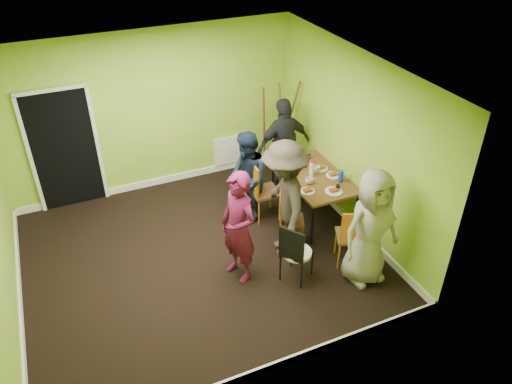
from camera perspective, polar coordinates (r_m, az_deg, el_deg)
ground at (r=7.54m, az=-6.38°, el=-7.34°), size 5.00×5.00×0.00m
room_walls at (r=6.97m, az=-7.17°, el=-0.99°), size 5.04×4.54×2.82m
dining_table at (r=8.02m, az=6.64°, el=1.57°), size 0.90×1.50×0.75m
chair_left_far at (r=7.94m, az=0.48°, el=0.52°), size 0.44×0.44×1.04m
chair_left_near at (r=7.48m, az=3.56°, el=-2.72°), size 0.48×0.48×0.87m
chair_back_end at (r=8.52m, az=3.58°, el=4.32°), size 0.60×0.65×1.08m
chair_front_end at (r=7.14m, az=10.95°, el=-4.77°), size 0.53×0.53×0.98m
chair_bentwood at (r=6.80m, az=4.48°, el=-6.73°), size 0.51×0.51×0.94m
easel at (r=9.01m, az=2.52°, el=7.02°), size 0.73×0.69×1.82m
plate_near_left at (r=8.21m, az=4.26°, el=3.01°), size 0.23×0.23×0.01m
plate_near_right at (r=7.57m, az=5.92°, el=0.08°), size 0.22×0.22×0.01m
plate_far_back at (r=8.40m, az=4.20°, el=3.78°), size 0.22×0.22×0.01m
plate_far_front at (r=7.62m, az=8.87°, el=0.08°), size 0.27×0.27×0.01m
plate_wall_back at (r=8.18m, az=7.42°, el=2.68°), size 0.22×0.22×0.01m
plate_wall_front at (r=8.02m, az=8.84°, el=1.90°), size 0.24×0.24×0.01m
thermos at (r=7.92m, az=6.40°, el=2.66°), size 0.07×0.07×0.24m
blue_bottle at (r=7.84m, az=9.67°, el=1.79°), size 0.08×0.08×0.20m
orange_bottle at (r=8.11m, az=5.09°, el=2.84°), size 0.04×0.04×0.08m
glass_mid at (r=8.08m, az=4.97°, el=2.83°), size 0.07×0.07×0.10m
glass_back at (r=8.41m, az=6.03°, el=4.03°), size 0.06×0.06×0.09m
glass_front at (r=7.65m, az=9.33°, el=0.53°), size 0.06×0.06×0.10m
cup_a at (r=7.75m, az=6.11°, el=1.30°), size 0.12×0.12×0.10m
cup_b at (r=8.08m, az=7.02°, el=2.61°), size 0.09×0.09×0.09m
person_standing at (r=6.67m, az=-1.99°, el=-4.12°), size 0.57×0.70×1.66m
person_left_far at (r=7.83m, az=-1.01°, el=1.59°), size 0.69×0.82×1.53m
person_left_near at (r=7.07m, az=3.22°, el=-0.93°), size 0.95×1.31×1.83m
person_back_end at (r=8.61m, az=3.19°, el=5.34°), size 1.02×0.48×1.70m
person_front_end at (r=6.79m, az=12.93°, el=-4.02°), size 0.88×0.61×1.72m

